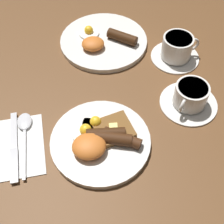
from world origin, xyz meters
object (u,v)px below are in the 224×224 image
at_px(teacup_near, 190,97).
at_px(knife, 14,150).
at_px(teacup_far, 177,49).
at_px(spoon, 24,127).
at_px(breakfast_plate_far, 103,41).
at_px(breakfast_plate_near, 101,139).

xyz_separation_m(teacup_near, knife, (-0.44, -0.09, -0.02)).
distance_m(teacup_far, spoon, 0.48).
height_order(teacup_far, knife, teacup_far).
height_order(breakfast_plate_far, knife, breakfast_plate_far).
height_order(breakfast_plate_near, spoon, breakfast_plate_near).
xyz_separation_m(breakfast_plate_near, breakfast_plate_far, (0.04, 0.36, -0.00)).
distance_m(breakfast_plate_far, knife, 0.43).
distance_m(breakfast_plate_far, spoon, 0.37).
distance_m(breakfast_plate_far, teacup_far, 0.22).
height_order(breakfast_plate_far, spoon, breakfast_plate_far).
bearing_deg(teacup_near, breakfast_plate_far, 126.87).
relative_size(breakfast_plate_near, teacup_near, 1.58).
bearing_deg(breakfast_plate_far, knife, -124.39).
distance_m(breakfast_plate_near, teacup_far, 0.37).
relative_size(teacup_near, knife, 0.77).
xyz_separation_m(teacup_far, spoon, (-0.43, -0.21, -0.02)).
bearing_deg(breakfast_plate_far, breakfast_plate_near, -96.39).
bearing_deg(teacup_far, breakfast_plate_far, 157.25).
distance_m(teacup_far, knife, 0.53).
bearing_deg(teacup_near, knife, -168.15).
bearing_deg(spoon, breakfast_plate_far, -39.54).
bearing_deg(breakfast_plate_far, teacup_far, -22.75).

